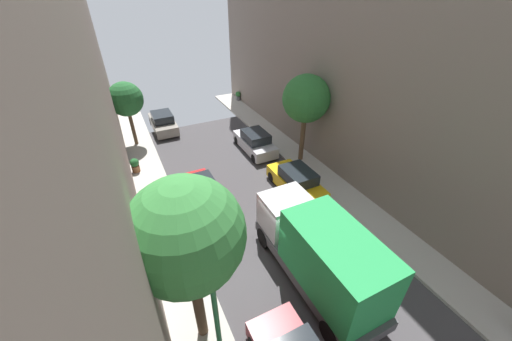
% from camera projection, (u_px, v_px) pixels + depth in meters
% --- Properties ---
extents(ground, '(32.00, 32.00, 0.00)m').
position_uv_depth(ground, '(289.00, 248.00, 13.82)').
color(ground, '#423F42').
extents(sidewalk_left, '(2.00, 44.00, 0.15)m').
position_uv_depth(sidewalk_left, '(186.00, 288.00, 11.93)').
color(sidewalk_left, '#B7B2A8').
rests_on(sidewalk_left, ground).
extents(sidewalk_right, '(2.00, 44.00, 0.15)m').
position_uv_depth(sidewalk_right, '(369.00, 216.00, 15.62)').
color(sidewalk_right, '#B7B2A8').
rests_on(sidewalk_right, ground).
extents(building_right, '(6.00, 44.00, 18.71)m').
position_uv_depth(building_right, '(489.00, 19.00, 12.02)').
color(building_right, gray).
rests_on(building_right, ground).
extents(parked_car_left_2, '(1.78, 4.20, 1.57)m').
position_uv_depth(parked_car_left_2, '(202.00, 193.00, 16.21)').
color(parked_car_left_2, red).
rests_on(parked_car_left_2, ground).
extents(parked_car_left_3, '(1.78, 4.20, 1.57)m').
position_uv_depth(parked_car_left_3, '(163.00, 122.00, 24.40)').
color(parked_car_left_3, gray).
rests_on(parked_car_left_3, ground).
extents(parked_car_right_1, '(1.78, 4.20, 1.57)m').
position_uv_depth(parked_car_right_1, '(296.00, 182.00, 17.17)').
color(parked_car_right_1, gold).
rests_on(parked_car_right_1, ground).
extents(parked_car_right_2, '(1.78, 4.20, 1.57)m').
position_uv_depth(parked_car_right_2, '(255.00, 142.00, 21.40)').
color(parked_car_right_2, silver).
rests_on(parked_car_right_2, ground).
extents(delivery_truck, '(2.26, 6.60, 3.38)m').
position_uv_depth(delivery_truck, '(320.00, 253.00, 11.30)').
color(delivery_truck, '#4C4C51').
rests_on(delivery_truck, ground).
extents(street_tree_0, '(2.44, 2.44, 4.76)m').
position_uv_depth(street_tree_0, '(126.00, 100.00, 20.50)').
color(street_tree_0, brown).
rests_on(street_tree_0, sidewalk_left).
extents(street_tree_1, '(3.01, 3.01, 5.88)m').
position_uv_depth(street_tree_1, '(306.00, 99.00, 18.13)').
color(street_tree_1, brown).
rests_on(street_tree_1, sidewalk_right).
extents(street_tree_2, '(3.32, 3.32, 6.49)m').
position_uv_depth(street_tree_2, '(186.00, 236.00, 7.78)').
color(street_tree_2, brown).
rests_on(street_tree_2, sidewalk_left).
extents(potted_plant_1, '(0.55, 0.55, 0.92)m').
position_uv_depth(potted_plant_1, '(238.00, 95.00, 30.36)').
color(potted_plant_1, slate).
rests_on(potted_plant_1, sidewalk_right).
extents(potted_plant_3, '(0.57, 0.57, 0.95)m').
position_uv_depth(potted_plant_3, '(135.00, 165.00, 18.86)').
color(potted_plant_3, brown).
rests_on(potted_plant_3, sidewalk_left).
extents(lamp_post, '(0.44, 0.44, 5.22)m').
position_uv_depth(lamp_post, '(213.00, 294.00, 7.80)').
color(lamp_post, '#26723F').
rests_on(lamp_post, sidewalk_left).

